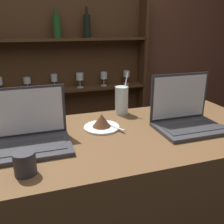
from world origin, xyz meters
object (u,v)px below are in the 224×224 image
Objects in this scene: coffee_cup at (25,163)px; water_glass at (122,100)px; laptop_near at (31,134)px; laptop_far at (186,116)px; cake_plate at (102,123)px.

water_glass is at bearing 42.23° from coffee_cup.
laptop_far is at bearing -2.24° from laptop_near.
laptop_near reaches higher than coffee_cup.
cake_plate is (0.33, 0.08, -0.02)m from laptop_near.
coffee_cup is (-0.52, -0.47, -0.04)m from water_glass.
laptop_far is 3.91× the size of coffee_cup.
laptop_far is at bearing -51.28° from water_glass.
water_glass is 2.87× the size of coffee_cup.
coffee_cup is at bearing -137.77° from water_glass.
laptop_near is at bearing 83.51° from coffee_cup.
laptop_far is 0.77m from coffee_cup.
laptop_near is 0.73m from laptop_far.
cake_plate is at bearing 14.29° from laptop_near.
cake_plate is 0.25m from water_glass.
water_glass is at bearing 27.39° from laptop_near.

